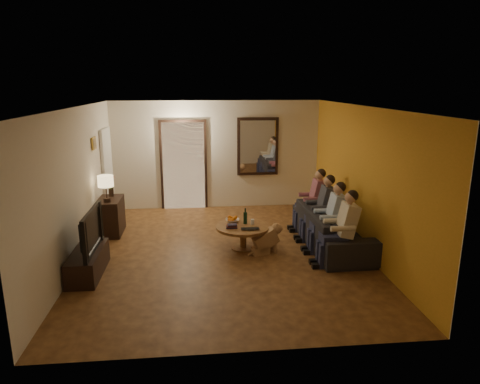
{
  "coord_description": "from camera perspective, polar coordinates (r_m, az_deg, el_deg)",
  "views": [
    {
      "loc": [
        -0.46,
        -7.26,
        2.98
      ],
      "look_at": [
        0.3,
        0.3,
        1.05
      ],
      "focal_mm": 32.0,
      "sensor_mm": 36.0,
      "label": 1
    }
  ],
  "objects": [
    {
      "name": "coffee_table",
      "position": [
        7.95,
        0.42,
        -6.03
      ],
      "size": [
        1.25,
        1.25,
        0.45
      ],
      "primitive_type": "cylinder",
      "rotation": [
        0.0,
        0.0,
        -0.28
      ],
      "color": "#5D301B",
      "rests_on": "floor"
    },
    {
      "name": "art_canvas",
      "position": [
        8.86,
        -18.81,
        6.17
      ],
      "size": [
        0.01,
        0.22,
        0.18
      ],
      "primitive_type": "cube",
      "color": "brown",
      "rests_on": "left_wall"
    },
    {
      "name": "mirror_glass",
      "position": [
        10.4,
        2.41,
        6.06
      ],
      "size": [
        0.86,
        0.02,
        1.26
      ],
      "primitive_type": "cube",
      "color": "white",
      "rests_on": "back_wall"
    },
    {
      "name": "fridge_glimpse",
      "position": [
        10.45,
        -6.12,
        2.69
      ],
      "size": [
        0.45,
        0.03,
        1.7
      ],
      "primitive_type": "cube",
      "color": "silver",
      "rests_on": "floor"
    },
    {
      "name": "mirror_frame",
      "position": [
        10.43,
        2.38,
        6.08
      ],
      "size": [
        1.0,
        0.05,
        1.4
      ],
      "primitive_type": "cube",
      "color": "black",
      "rests_on": "back_wall"
    },
    {
      "name": "back_wall",
      "position": [
        10.41,
        -3.14,
        4.94
      ],
      "size": [
        5.0,
        0.02,
        2.6
      ],
      "primitive_type": "cube",
      "color": "beige",
      "rests_on": "floor"
    },
    {
      "name": "person_d",
      "position": [
        8.96,
        9.87,
        -1.37
      ],
      "size": [
        0.6,
        0.4,
        1.2
      ],
      "primitive_type": null,
      "color": "tan",
      "rests_on": "sofa"
    },
    {
      "name": "white_door",
      "position": [
        9.96,
        -17.21,
        2.26
      ],
      "size": [
        0.06,
        0.85,
        2.04
      ],
      "primitive_type": "cube",
      "color": "white",
      "rests_on": "floor"
    },
    {
      "name": "table_lamp",
      "position": [
        8.72,
        -17.42,
        0.44
      ],
      "size": [
        0.3,
        0.3,
        0.54
      ],
      "primitive_type": null,
      "color": "beige",
      "rests_on": "dresser"
    },
    {
      "name": "tv_stand",
      "position": [
        7.35,
        -19.62,
        -8.86
      ],
      "size": [
        0.45,
        1.2,
        0.4
      ],
      "primitive_type": "cube",
      "color": "black",
      "rests_on": "floor"
    },
    {
      "name": "left_wall",
      "position": [
        7.73,
        -20.9,
        0.74
      ],
      "size": [
        0.02,
        6.0,
        2.6
      ],
      "primitive_type": "cube",
      "color": "beige",
      "rests_on": "floor"
    },
    {
      "name": "dresser",
      "position": [
        9.09,
        -16.86,
        -3.11
      ],
      "size": [
        0.45,
        0.82,
        0.73
      ],
      "primitive_type": "cube",
      "color": "black",
      "rests_on": "floor"
    },
    {
      "name": "book_stack",
      "position": [
        7.75,
        -1.12,
        -4.54
      ],
      "size": [
        0.2,
        0.15,
        0.07
      ],
      "primitive_type": null,
      "color": "black",
      "rests_on": "coffee_table"
    },
    {
      "name": "dog",
      "position": [
        7.73,
        3.44,
        -6.22
      ],
      "size": [
        0.61,
        0.4,
        0.56
      ],
      "primitive_type": null,
      "rotation": [
        0.0,
        0.0,
        0.32
      ],
      "color": "#A7794D",
      "rests_on": "floor"
    },
    {
      "name": "sofa",
      "position": [
        8.24,
        12.12,
        -4.7
      ],
      "size": [
        2.4,
        0.97,
        0.7
      ],
      "primitive_type": "imported",
      "rotation": [
        0.0,
        0.0,
        1.59
      ],
      "color": "black",
      "rests_on": "floor"
    },
    {
      "name": "tv",
      "position": [
        7.16,
        -19.97,
        -4.9
      ],
      "size": [
        1.17,
        0.15,
        0.67
      ],
      "primitive_type": "imported",
      "rotation": [
        0.0,
        0.0,
        1.57
      ],
      "color": "black",
      "rests_on": "tv_stand"
    },
    {
      "name": "kitchen_doorway",
      "position": [
        10.43,
        -7.52,
        3.46
      ],
      "size": [
        1.0,
        0.06,
        2.1
      ],
      "primitive_type": "cube",
      "color": "#FFE0A5",
      "rests_on": "floor"
    },
    {
      "name": "flower_vase",
      "position": [
        9.15,
        -16.87,
        0.79
      ],
      "size": [
        0.14,
        0.14,
        0.44
      ],
      "primitive_type": null,
      "color": "red",
      "rests_on": "dresser"
    },
    {
      "name": "framed_art",
      "position": [
        8.87,
        -18.91,
        6.17
      ],
      "size": [
        0.03,
        0.28,
        0.24
      ],
      "primitive_type": "cube",
      "color": "#B28C33",
      "rests_on": "left_wall"
    },
    {
      "name": "floor",
      "position": [
        7.86,
        -1.98,
        -8.03
      ],
      "size": [
        5.0,
        6.0,
        0.01
      ],
      "primitive_type": "cube",
      "color": "#432612",
      "rests_on": "ground"
    },
    {
      "name": "wine_bottle",
      "position": [
        7.92,
        0.71,
        -3.19
      ],
      "size": [
        0.07,
        0.07,
        0.31
      ],
      "primitive_type": null,
      "color": "black",
      "rests_on": "coffee_table"
    },
    {
      "name": "door_trim",
      "position": [
        10.42,
        -7.52,
        3.45
      ],
      "size": [
        1.12,
        0.04,
        2.22
      ],
      "primitive_type": "cube",
      "color": "black",
      "rests_on": "floor"
    },
    {
      "name": "person_a",
      "position": [
        7.32,
        13.6,
        -5.13
      ],
      "size": [
        0.6,
        0.4,
        1.2
      ],
      "primitive_type": null,
      "color": "tan",
      "rests_on": "sofa"
    },
    {
      "name": "orange_accent",
      "position": [
        8.01,
        16.01,
        1.59
      ],
      "size": [
        0.01,
        6.0,
        2.6
      ],
      "primitive_type": "cube",
      "color": "#BF8520",
      "rests_on": "right_wall"
    },
    {
      "name": "ceiling",
      "position": [
        7.28,
        -2.15,
        11.25
      ],
      "size": [
        5.0,
        6.0,
        0.01
      ],
      "primitive_type": "cube",
      "color": "white",
      "rests_on": "back_wall"
    },
    {
      "name": "bowl",
      "position": [
        8.05,
        -1.02,
        -3.82
      ],
      "size": [
        0.26,
        0.26,
        0.06
      ],
      "primitive_type": "imported",
      "color": "white",
      "rests_on": "coffee_table"
    },
    {
      "name": "wine_glass",
      "position": [
        7.92,
        1.68,
        -4.0
      ],
      "size": [
        0.06,
        0.06,
        0.1
      ],
      "primitive_type": "cylinder",
      "color": "silver",
      "rests_on": "coffee_table"
    },
    {
      "name": "front_wall",
      "position": [
        4.6,
        0.38,
        -7.15
      ],
      "size": [
        5.0,
        0.02,
        2.6
      ],
      "primitive_type": "cube",
      "color": "beige",
      "rests_on": "floor"
    },
    {
      "name": "oranges",
      "position": [
        8.03,
        -1.02,
        -3.36
      ],
      "size": [
        0.2,
        0.2,
        0.08
      ],
      "primitive_type": null,
      "color": "orange",
      "rests_on": "bowl"
    },
    {
      "name": "person_c",
      "position": [
        8.41,
        10.95,
        -2.46
      ],
      "size": [
        0.6,
        0.4,
        1.2
      ],
      "primitive_type": null,
      "color": "tan",
      "rests_on": "sofa"
    },
    {
      "name": "person_b",
      "position": [
        7.86,
        12.18,
        -3.7
      ],
      "size": [
        0.6,
        0.4,
        1.2
      ],
      "primitive_type": null,
      "color": "tan",
      "rests_on": "sofa"
    },
    {
      "name": "right_wall",
      "position": [
        8.02,
        16.08,
        1.59
      ],
      "size": [
        0.02,
        6.0,
        2.6
      ],
      "primitive_type": "cube",
      "color": "beige",
      "rests_on": "floor"
    },
    {
      "name": "laptop",
      "position": [
        7.61,
        1.4,
        -5.05
      ],
      "size": [
        0.33,
        0.21,
        0.03
      ],
      "primitive_type": "imported",
      "rotation": [
        0.0,
        0.0,
        0.0
      ],
      "color": "black",
      "rests_on": "coffee_table"
    }
  ]
}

